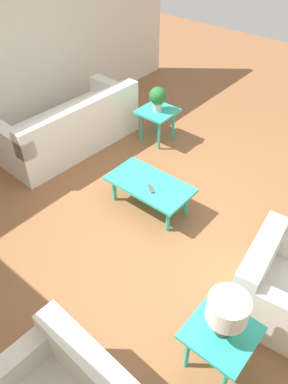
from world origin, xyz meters
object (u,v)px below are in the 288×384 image
(armchair, at_px, (282,288))
(coffee_table, at_px, (150,186))
(potted_plant, at_px, (158,97))
(table_lamp, at_px, (227,311))
(sofa, at_px, (71,129))
(side_table_plant, at_px, (157,115))
(side_table_lamp, at_px, (221,337))

(armchair, relative_size, coffee_table, 0.95)
(coffee_table, height_order, potted_plant, potted_plant)
(potted_plant, height_order, table_lamp, table_lamp)
(potted_plant, xyz_separation_m, table_lamp, (-2.64, 2.51, 0.08))
(sofa, relative_size, side_table_plant, 4.08)
(side_table_plant, bearing_deg, potted_plant, 135.00)
(sofa, xyz_separation_m, potted_plant, (-0.90, -0.98, 0.43))
(sofa, xyz_separation_m, table_lamp, (-3.54, 1.53, 0.52))
(armchair, height_order, side_table_lamp, armchair)
(coffee_table, xyz_separation_m, side_table_plant, (0.91, -1.30, 0.11))
(armchair, xyz_separation_m, side_table_lamp, (0.17, 0.88, 0.15))
(table_lamp, bearing_deg, side_table_lamp, 116.57)
(side_table_plant, bearing_deg, armchair, 149.81)
(sofa, distance_m, armchair, 3.76)
(armchair, xyz_separation_m, coffee_table, (1.90, -0.34, 0.04))
(sofa, bearing_deg, potted_plant, 139.84)
(armchair, distance_m, table_lamp, 1.04)
(table_lamp, bearing_deg, coffee_table, -35.07)
(sofa, bearing_deg, side_table_plant, 139.84)
(armchair, relative_size, side_table_plant, 1.89)
(coffee_table, xyz_separation_m, potted_plant, (0.91, -1.30, 0.41))
(side_table_plant, relative_size, potted_plant, 1.44)
(sofa, xyz_separation_m, coffee_table, (-1.81, 0.31, 0.03))
(armchair, distance_m, coffee_table, 1.93)
(armchair, relative_size, potted_plant, 2.72)
(sofa, distance_m, side_table_lamp, 3.85)
(side_table_lamp, bearing_deg, table_lamp, -63.43)
(armchair, relative_size, table_lamp, 2.32)
(armchair, bearing_deg, table_lamp, 161.70)
(armchair, relative_size, side_table_lamp, 1.89)
(side_table_lamp, bearing_deg, sofa, -23.32)
(armchair, bearing_deg, coffee_table, 72.68)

